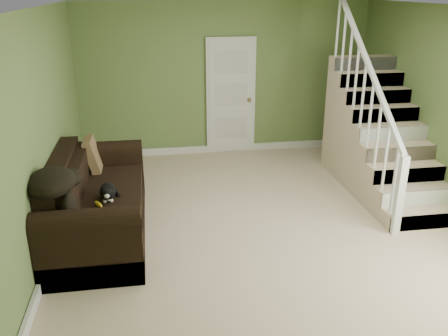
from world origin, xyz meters
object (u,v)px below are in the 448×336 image
object	(u,v)px
side_table	(88,177)
sofa	(95,205)
banana	(98,204)
cat	(108,192)

from	to	relation	value
side_table	sofa	bearing A→B (deg)	-79.83
sofa	side_table	bearing A→B (deg)	100.17
side_table	banana	distance (m)	1.55
sofa	banana	size ratio (longest dim) A/B	13.55
sofa	banana	bearing A→B (deg)	-76.22
sofa	side_table	distance (m)	1.15
sofa	banana	world-z (taller)	sofa
side_table	cat	bearing A→B (deg)	-73.65
side_table	banana	world-z (taller)	side_table
sofa	cat	bearing A→B (deg)	-46.68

